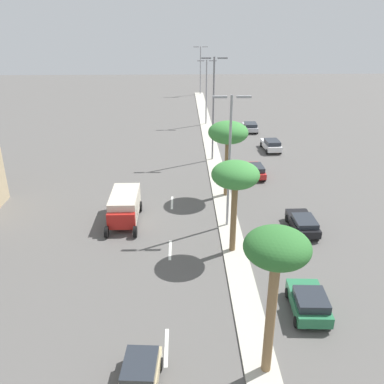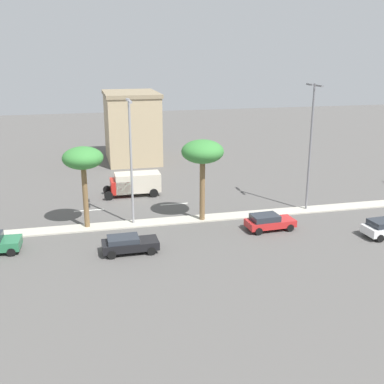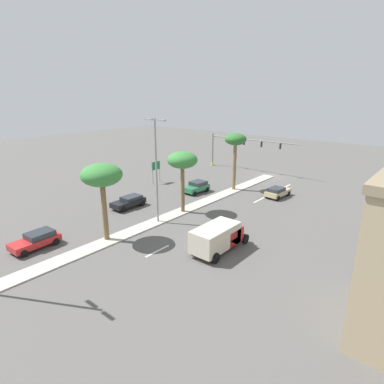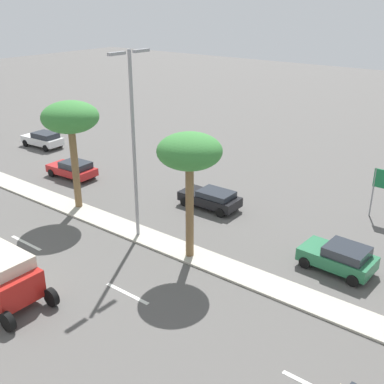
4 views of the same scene
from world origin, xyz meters
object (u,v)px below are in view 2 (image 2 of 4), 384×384
at_px(palm_tree_center, 83,160).
at_px(street_lamp_inboard, 311,139).
at_px(street_lamp_left, 131,153).
at_px(box_truck, 133,183).
at_px(commercial_building, 132,127).
at_px(sedan_red_inboard, 269,222).
at_px(sedan_black_mid, 129,244).
at_px(palm_tree_leading, 203,153).

height_order(palm_tree_center, street_lamp_inboard, street_lamp_inboard).
relative_size(street_lamp_left, box_truck, 1.82).
bearing_deg(palm_tree_center, commercial_building, 164.88).
distance_m(palm_tree_center, street_lamp_inboard, 20.66).
relative_size(commercial_building, sedan_red_inboard, 2.47).
height_order(palm_tree_center, sedan_red_inboard, palm_tree_center).
distance_m(palm_tree_center, sedan_black_mid, 8.62).
relative_size(palm_tree_center, street_lamp_inboard, 0.59).
bearing_deg(palm_tree_leading, street_lamp_inboard, 93.22).
height_order(palm_tree_center, sedan_black_mid, palm_tree_center).
bearing_deg(sedan_black_mid, commercial_building, 172.89).
distance_m(palm_tree_leading, sedan_black_mid, 10.62).
bearing_deg(palm_tree_center, sedan_black_mid, 25.70).
distance_m(commercial_building, box_truck, 17.30).
height_order(palm_tree_leading, sedan_red_inboard, palm_tree_leading).
relative_size(commercial_building, sedan_black_mid, 2.46).
height_order(palm_tree_center, street_lamp_left, street_lamp_left).
xyz_separation_m(commercial_building, box_truck, (16.86, -1.84, -3.39)).
height_order(street_lamp_inboard, box_truck, street_lamp_inboard).
relative_size(sedan_black_mid, sedan_red_inboard, 1.00).
height_order(street_lamp_inboard, sedan_red_inboard, street_lamp_inboard).
distance_m(palm_tree_leading, street_lamp_inboard, 10.54).
height_order(commercial_building, street_lamp_left, street_lamp_left).
relative_size(palm_tree_center, street_lamp_left, 0.65).
bearing_deg(palm_tree_leading, palm_tree_center, -93.21).
bearing_deg(palm_tree_center, palm_tree_leading, 86.79).
bearing_deg(street_lamp_inboard, palm_tree_center, -89.94).
bearing_deg(sedan_black_mid, street_lamp_left, 170.28).
height_order(commercial_building, sedan_black_mid, commercial_building).
relative_size(street_lamp_inboard, sedan_black_mid, 2.78).
distance_m(street_lamp_inboard, box_truck, 18.68).
bearing_deg(sedan_red_inboard, palm_tree_center, -105.27).
bearing_deg(street_lamp_left, commercial_building, 173.52).
distance_m(commercial_building, street_lamp_inboard, 29.05).
xyz_separation_m(palm_tree_leading, box_truck, (-9.22, -5.09, -4.89)).
xyz_separation_m(commercial_building, palm_tree_leading, (26.08, 3.25, 1.50)).
distance_m(sedan_black_mid, sedan_red_inboard, 12.31).
distance_m(palm_tree_center, sedan_red_inboard, 16.52).
bearing_deg(commercial_building, sedan_black_mid, -7.11).
xyz_separation_m(palm_tree_leading, sedan_black_mid, (5.56, -7.20, -5.49)).
bearing_deg(street_lamp_left, box_truck, 173.05).
xyz_separation_m(sedan_red_inboard, box_truck, (-12.77, -10.05, 0.57)).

